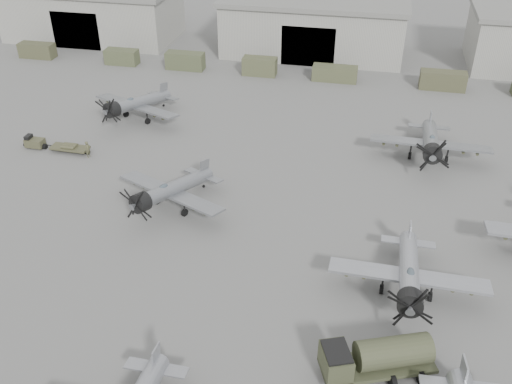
# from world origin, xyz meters

# --- Properties ---
(ground) EXTENTS (220.00, 220.00, 0.00)m
(ground) POSITION_xyz_m (0.00, 0.00, 0.00)
(ground) COLOR #61615F
(ground) RESTS_ON ground
(hangar_left) EXTENTS (29.00, 14.80, 8.70)m
(hangar_left) POSITION_xyz_m (-38.00, 61.96, 4.37)
(hangar_left) COLOR #99988F
(hangar_left) RESTS_ON ground
(hangar_center) EXTENTS (29.00, 14.80, 8.70)m
(hangar_center) POSITION_xyz_m (0.00, 61.96, 4.37)
(hangar_center) COLOR #99988F
(hangar_center) RESTS_ON ground
(support_truck_0) EXTENTS (5.57, 2.20, 2.28)m
(support_truck_0) POSITION_xyz_m (-42.34, 50.00, 1.14)
(support_truck_0) COLOR #43442C
(support_truck_0) RESTS_ON ground
(support_truck_1) EXTENTS (5.03, 2.20, 2.25)m
(support_truck_1) POSITION_xyz_m (-28.03, 50.00, 1.13)
(support_truck_1) COLOR #454B31
(support_truck_1) RESTS_ON ground
(support_truck_2) EXTENTS (5.74, 2.20, 2.53)m
(support_truck_2) POSITION_xyz_m (-17.81, 50.00, 1.26)
(support_truck_2) COLOR #444A30
(support_truck_2) RESTS_ON ground
(support_truck_3) EXTENTS (4.96, 2.20, 2.59)m
(support_truck_3) POSITION_xyz_m (-6.36, 50.00, 1.30)
(support_truck_3) COLOR #474B31
(support_truck_3) RESTS_ON ground
(support_truck_4) EXTENTS (6.40, 2.20, 2.15)m
(support_truck_4) POSITION_xyz_m (4.68, 50.00, 1.08)
(support_truck_4) COLOR #474B31
(support_truck_4) RESTS_ON ground
(support_truck_5) EXTENTS (6.25, 2.20, 2.54)m
(support_truck_5) POSITION_xyz_m (19.64, 50.00, 1.27)
(support_truck_5) COLOR #43442C
(support_truck_5) RESTS_ON ground
(aircraft_mid_1) EXTENTS (11.52, 10.44, 4.70)m
(aircraft_mid_1) POSITION_xyz_m (-7.49, 13.56, 2.14)
(aircraft_mid_1) COLOR gray
(aircraft_mid_1) RESTS_ON ground
(aircraft_mid_2) EXTENTS (12.19, 10.97, 4.90)m
(aircraft_mid_2) POSITION_xyz_m (14.45, 5.97, 2.23)
(aircraft_mid_2) COLOR #9EA0A6
(aircraft_mid_2) RESTS_ON ground
(aircraft_far_0) EXTENTS (12.03, 10.86, 4.87)m
(aircraft_far_0) POSITION_xyz_m (-18.22, 31.43, 2.21)
(aircraft_far_0) COLOR gray
(aircraft_far_0) RESTS_ON ground
(aircraft_far_1) EXTENTS (12.85, 11.56, 5.15)m
(aircraft_far_1) POSITION_xyz_m (16.97, 28.48, 2.34)
(aircraft_far_1) COLOR gray
(aircraft_far_1) RESTS_ON ground
(fuel_tanker) EXTENTS (7.95, 5.33, 2.92)m
(fuel_tanker) POSITION_xyz_m (12.38, -2.00, 1.67)
(fuel_tanker) COLOR #3A3E28
(fuel_tanker) RESTS_ON ground
(tug_trailer) EXTENTS (7.57, 1.70, 1.52)m
(tug_trailer) POSITION_xyz_m (-25.08, 22.30, 0.57)
(tug_trailer) COLOR #41402A
(tug_trailer) RESTS_ON ground
(ground_crew) EXTENTS (0.57, 0.76, 1.90)m
(ground_crew) POSITION_xyz_m (-19.79, 21.60, 0.95)
(ground_crew) COLOR #4B4B31
(ground_crew) RESTS_ON ground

